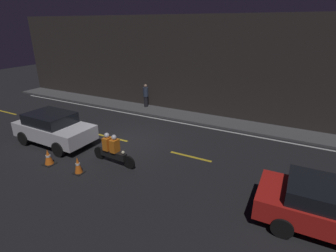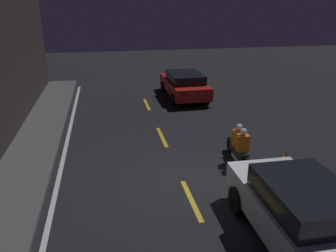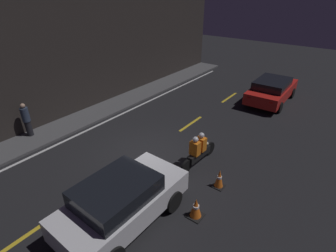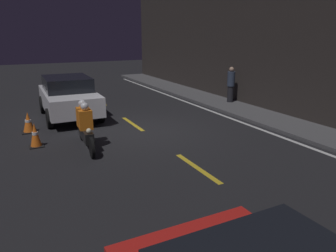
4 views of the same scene
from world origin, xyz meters
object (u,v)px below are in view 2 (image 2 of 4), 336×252
object	(u,v)px
sedan_white	(299,210)
taxi_red	(184,84)
motorcycle	(239,146)
traffic_cone_mid	(286,160)
traffic_cone_near	(320,187)

from	to	relation	value
sedan_white	taxi_red	size ratio (longest dim) A/B	0.90
motorcycle	traffic_cone_mid	distance (m)	1.50
sedan_white	taxi_red	distance (m)	12.00
taxi_red	traffic_cone_mid	size ratio (longest dim) A/B	6.27
sedan_white	motorcycle	xyz separation A→B (m)	(3.82, -0.24, -0.21)
taxi_red	traffic_cone_near	bearing A→B (deg)	-174.41
traffic_cone_near	traffic_cone_mid	xyz separation A→B (m)	(1.64, 0.07, 0.01)
taxi_red	motorcycle	bearing A→B (deg)	177.94
sedan_white	traffic_cone_near	xyz separation A→B (m)	(1.48, -1.60, -0.50)
sedan_white	motorcycle	size ratio (longest dim) A/B	1.81
motorcycle	traffic_cone_mid	world-z (taller)	motorcycle
taxi_red	motorcycle	world-z (taller)	taxi_red
taxi_red	traffic_cone_mid	distance (m)	8.96
taxi_red	motorcycle	size ratio (longest dim) A/B	2.00
sedan_white	traffic_cone_mid	bearing A→B (deg)	-25.24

